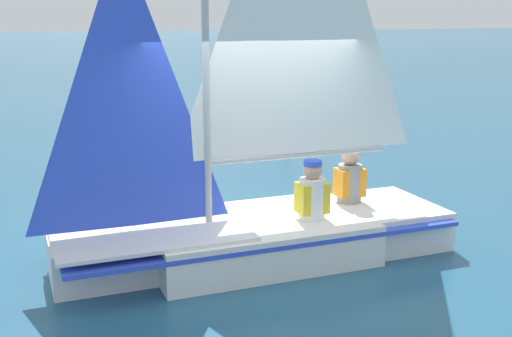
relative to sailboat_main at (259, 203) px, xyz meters
name	(u,v)px	position (x,y,z in m)	size (l,w,h in m)	color
ground_plane	(256,257)	(0.00, 0.04, -0.66)	(260.00, 260.00, 0.00)	#235675
sailboat_main	(259,203)	(0.00, 0.00, 0.00)	(1.61, 4.72, 5.17)	white
sailor_helm	(312,206)	(-0.24, -0.56, -0.03)	(0.30, 0.34, 1.16)	black
sailor_crew	(349,190)	(0.23, -1.32, -0.03)	(0.30, 0.34, 1.16)	black
buoy_marker	(287,121)	(7.97, -3.93, -0.44)	(0.60, 0.60, 1.34)	red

